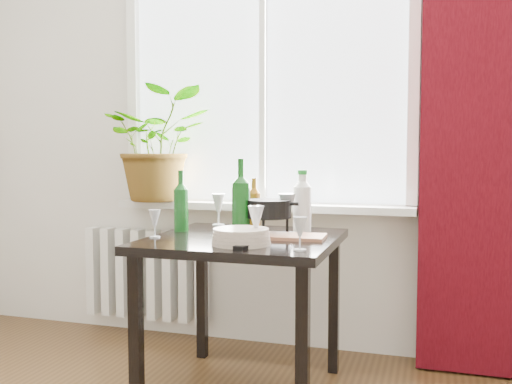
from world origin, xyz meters
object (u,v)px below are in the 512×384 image
(wineglass_far_right, at_px, (300,233))
(wineglass_back_left, at_px, (218,209))
(wineglass_front_right, at_px, (256,224))
(potted_plant, at_px, (159,145))
(cleaning_bottle, at_px, (302,200))
(cutting_board, at_px, (293,237))
(wineglass_front_left, at_px, (155,223))
(wine_bottle_right, at_px, (241,196))
(wineglass_back_center, at_px, (287,213))
(table, at_px, (244,256))
(wine_bottle_left, at_px, (181,200))
(fondue_pot, at_px, (269,217))
(tv_remote, at_px, (248,246))
(radiator, at_px, (146,274))
(bottle_amber, at_px, (254,203))
(plate_stack, at_px, (241,237))

(wineglass_far_right, relative_size, wineglass_back_left, 0.79)
(wineglass_front_right, bearing_deg, potted_plant, 138.47)
(cleaning_bottle, distance_m, cutting_board, 0.27)
(cleaning_bottle, distance_m, wineglass_front_left, 0.73)
(wine_bottle_right, distance_m, wineglass_back_center, 0.24)
(table, relative_size, wineglass_back_left, 4.85)
(wine_bottle_left, xyz_separation_m, cutting_board, (0.59, -0.07, -0.15))
(table, bearing_deg, fondue_pot, 49.99)
(wine_bottle_right, relative_size, tv_remote, 2.36)
(potted_plant, distance_m, tv_remote, 1.25)
(radiator, relative_size, wineglass_front_left, 6.09)
(bottle_amber, relative_size, wineglass_front_left, 2.05)
(wine_bottle_right, bearing_deg, wineglass_back_left, 127.92)
(bottle_amber, relative_size, wineglass_far_right, 1.94)
(wineglass_front_left, relative_size, plate_stack, 0.52)
(bottle_amber, bearing_deg, wineglass_front_right, -71.46)
(table, distance_m, wineglass_front_right, 0.28)
(bottle_amber, relative_size, cutting_board, 0.91)
(wineglass_front_right, bearing_deg, cleaning_bottle, 76.56)
(wineglass_back_left, bearing_deg, tv_remote, -59.63)
(cleaning_bottle, bearing_deg, cutting_board, -88.11)
(cleaning_bottle, distance_m, wineglass_back_center, 0.12)
(wine_bottle_left, bearing_deg, wineglass_back_center, 8.07)
(cleaning_bottle, relative_size, wineglass_front_right, 1.87)
(wineglass_back_center, distance_m, tv_remote, 0.47)
(cleaning_bottle, bearing_deg, wine_bottle_right, -143.02)
(table, distance_m, tv_remote, 0.33)
(fondue_pot, relative_size, tv_remote, 1.57)
(radiator, height_order, potted_plant, potted_plant)
(wine_bottle_right, relative_size, wineglass_front_left, 2.82)
(fondue_pot, bearing_deg, radiator, 172.13)
(wine_bottle_right, xyz_separation_m, tv_remote, (0.15, -0.35, -0.18))
(radiator, bearing_deg, wine_bottle_left, -47.76)
(plate_stack, distance_m, cutting_board, 0.29)
(wineglass_back_left, distance_m, tv_remote, 0.75)
(radiator, relative_size, table, 0.94)
(plate_stack, relative_size, fondue_pot, 1.02)
(wineglass_front_left, distance_m, plate_stack, 0.45)
(wineglass_far_right, bearing_deg, wineglass_back_left, 132.86)
(table, bearing_deg, wineglass_front_right, -57.44)
(bottle_amber, height_order, cleaning_bottle, cleaning_bottle)
(wineglass_front_left, bearing_deg, plate_stack, -9.24)
(wineglass_front_right, bearing_deg, wineglass_back_left, 125.28)
(potted_plant, xyz_separation_m, wineglass_front_left, (0.33, -0.70, -0.37))
(tv_remote, relative_size, cutting_board, 0.53)
(wineglass_front_left, height_order, fondue_pot, fondue_pot)
(fondue_pot, bearing_deg, bottle_amber, 148.55)
(table, relative_size, wineglass_front_right, 5.06)
(potted_plant, height_order, bottle_amber, potted_plant)
(cleaning_bottle, xyz_separation_m, wineglass_far_right, (0.11, -0.54, -0.09))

